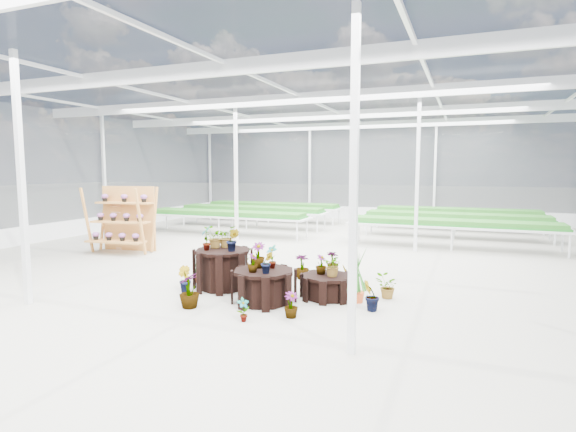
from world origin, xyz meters
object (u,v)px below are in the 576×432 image
at_px(bird_table, 119,224).
at_px(plinth_mid, 264,286).
at_px(plinth_tall, 223,269).
at_px(plinth_low, 327,287).
at_px(shelf_rack, 121,220).

bearing_deg(bird_table, plinth_mid, -51.04).
bearing_deg(plinth_tall, bird_table, 151.61).
distance_m(plinth_tall, bird_table, 5.96).
bearing_deg(plinth_mid, plinth_low, 34.99).
bearing_deg(plinth_low, bird_table, 159.85).
distance_m(plinth_mid, plinth_low, 1.22).
height_order(plinth_mid, shelf_rack, shelf_rack).
distance_m(plinth_mid, shelf_rack, 6.69).
relative_size(plinth_mid, bird_table, 0.74).
height_order(plinth_low, shelf_rack, shelf_rack).
distance_m(plinth_low, shelf_rack, 7.35).
distance_m(shelf_rack, bird_table, 0.69).
bearing_deg(plinth_tall, plinth_mid, -26.57).
distance_m(plinth_tall, plinth_low, 2.21).
relative_size(shelf_rack, bird_table, 1.23).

